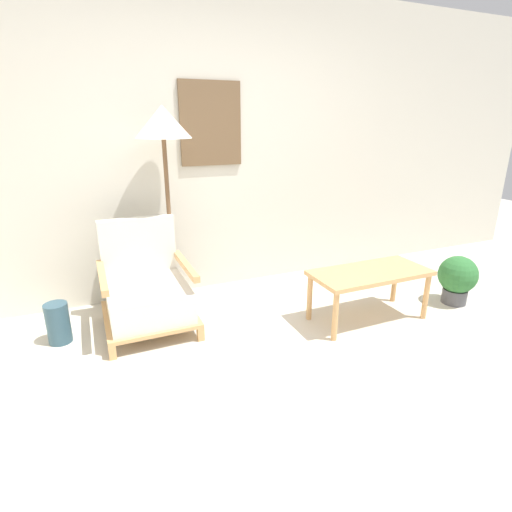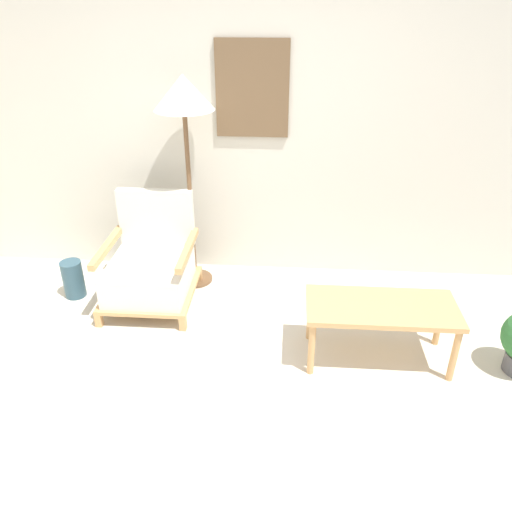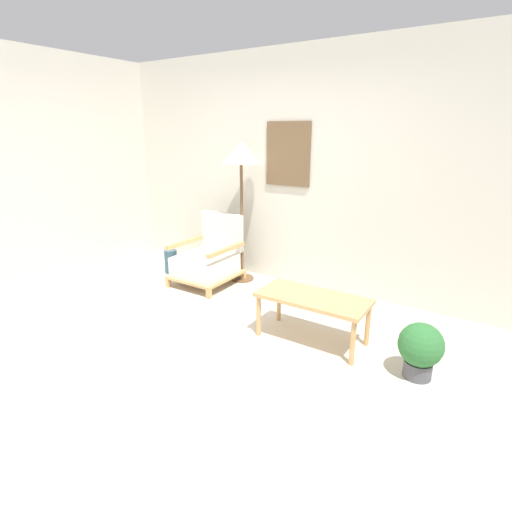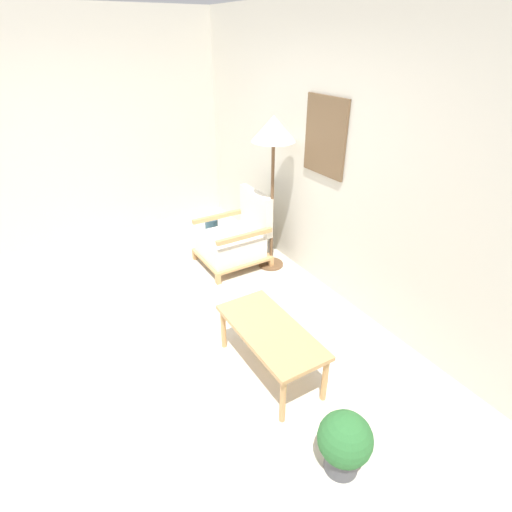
% 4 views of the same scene
% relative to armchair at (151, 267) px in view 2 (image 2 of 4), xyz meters
% --- Properties ---
extents(ground_plane, '(14.00, 14.00, 0.00)m').
position_rel_armchair_xyz_m(ground_plane, '(0.82, -1.40, -0.30)').
color(ground_plane, beige).
extents(wall_back, '(8.00, 0.09, 2.70)m').
position_rel_armchair_xyz_m(wall_back, '(0.82, 0.63, 1.05)').
color(wall_back, beige).
rests_on(wall_back, ground_plane).
extents(armchair, '(0.68, 0.74, 0.83)m').
position_rel_armchair_xyz_m(armchair, '(0.00, 0.00, 0.00)').
color(armchair, tan).
rests_on(armchair, ground_plane).
extents(floor_lamp, '(0.45, 0.45, 1.69)m').
position_rel_armchair_xyz_m(floor_lamp, '(0.28, 0.32, 1.18)').
color(floor_lamp, brown).
rests_on(floor_lamp, ground_plane).
extents(coffee_table, '(0.97, 0.45, 0.43)m').
position_rel_armchair_xyz_m(coffee_table, '(1.69, -0.60, 0.07)').
color(coffee_table, tan).
rests_on(coffee_table, ground_plane).
extents(vase, '(0.17, 0.17, 0.31)m').
position_rel_armchair_xyz_m(vase, '(-0.66, 0.01, -0.15)').
color(vase, '#2D4C5B').
rests_on(vase, ground_plane).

